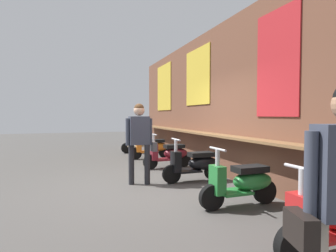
% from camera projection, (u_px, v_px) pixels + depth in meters
% --- Properties ---
extents(ground_plane, '(37.71, 37.71, 0.00)m').
position_uv_depth(ground_plane, '(150.00, 186.00, 5.69)').
color(ground_plane, '#474442').
extents(market_stall_facade, '(13.47, 0.61, 3.69)m').
position_uv_depth(market_stall_facade, '(234.00, 99.00, 6.31)').
color(market_stall_facade, brown).
rests_on(market_stall_facade, ground_plane).
extents(scooter_cream, '(0.46, 1.40, 0.97)m').
position_uv_depth(scooter_cream, '(141.00, 143.00, 10.79)').
color(scooter_cream, beige).
rests_on(scooter_cream, ground_plane).
extents(scooter_orange, '(0.48, 1.40, 0.97)m').
position_uv_depth(scooter_orange, '(153.00, 147.00, 9.26)').
color(scooter_orange, orange).
rests_on(scooter_orange, ground_plane).
extents(scooter_maroon, '(0.46, 1.40, 0.97)m').
position_uv_depth(scooter_maroon, '(170.00, 154.00, 7.64)').
color(scooter_maroon, maroon).
rests_on(scooter_maroon, ground_plane).
extents(scooter_black, '(0.46, 1.40, 0.97)m').
position_uv_depth(scooter_black, '(196.00, 164.00, 6.07)').
color(scooter_black, black).
rests_on(scooter_black, ground_plane).
extents(scooter_green, '(0.46, 1.40, 0.97)m').
position_uv_depth(scooter_green, '(244.00, 182.00, 4.42)').
color(scooter_green, '#237533').
rests_on(scooter_green, ground_plane).
extents(shopper_with_handbag, '(0.28, 0.67, 1.72)m').
position_uv_depth(shopper_with_handbag, '(140.00, 135.00, 5.80)').
color(shopper_with_handbag, '#232328').
rests_on(shopper_with_handbag, ground_plane).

